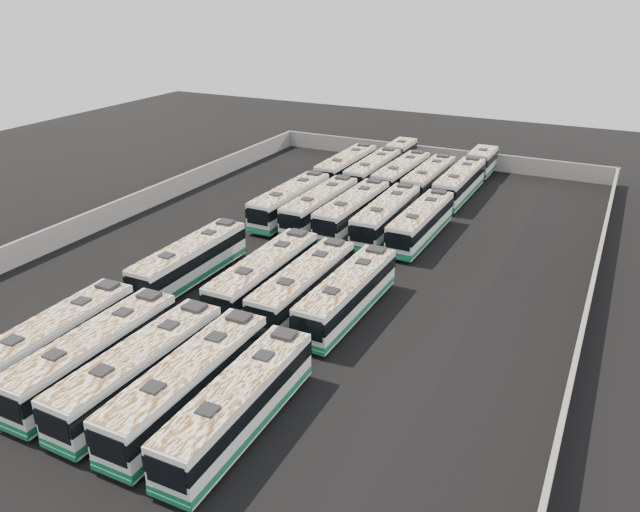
{
  "coord_description": "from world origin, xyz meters",
  "views": [
    {
      "loc": [
        22.73,
        -43.85,
        22.33
      ],
      "look_at": [
        1.65,
        -1.64,
        1.6
      ],
      "focal_mm": 35.0,
      "sensor_mm": 36.0,
      "label": 1
    }
  ],
  "objects_px": {
    "bus_midback_center": "(353,211)",
    "bus_back_far_left": "(347,167)",
    "bus_midback_left": "(320,206)",
    "bus_midback_right": "(386,216)",
    "bus_front_right": "(189,384)",
    "bus_back_far_right": "(467,176)",
    "bus_front_center": "(140,369)",
    "bus_back_right": "(429,179)",
    "bus_midfront_center": "(265,276)",
    "bus_front_far_left": "(53,341)",
    "bus_midback_far_right": "(421,223)",
    "bus_front_left": "(94,354)",
    "bus_midfront_far_left": "(190,261)",
    "bus_back_center": "(401,175)",
    "bus_midback_far_left": "(290,201)",
    "bus_front_far_right": "(239,404)",
    "bus_midfront_right": "(304,286)",
    "bus_back_left": "(383,165)",
    "bus_midfront_far_right": "(348,294)"
  },
  "relations": [
    {
      "from": "bus_midback_center",
      "to": "bus_back_far_left",
      "type": "xyz_separation_m",
      "value": [
        -6.98,
        14.0,
        0.01
      ]
    },
    {
      "from": "bus_midback_left",
      "to": "bus_midback_right",
      "type": "xyz_separation_m",
      "value": [
        7.02,
        0.16,
        0.01
      ]
    },
    {
      "from": "bus_front_right",
      "to": "bus_back_far_right",
      "type": "relative_size",
      "value": 0.65
    },
    {
      "from": "bus_front_center",
      "to": "bus_back_right",
      "type": "xyz_separation_m",
      "value": [
        3.39,
        44.32,
        -0.04
      ]
    },
    {
      "from": "bus_midfront_center",
      "to": "bus_midback_left",
      "type": "relative_size",
      "value": 1.03
    },
    {
      "from": "bus_front_far_left",
      "to": "bus_midback_far_right",
      "type": "bearing_deg",
      "value": 63.89
    },
    {
      "from": "bus_front_left",
      "to": "bus_midback_far_right",
      "type": "bearing_deg",
      "value": 70.73
    },
    {
      "from": "bus_midfront_far_left",
      "to": "bus_back_center",
      "type": "distance_m",
      "value": 31.55
    },
    {
      "from": "bus_midback_left",
      "to": "bus_midback_far_right",
      "type": "height_order",
      "value": "bus_midback_left"
    },
    {
      "from": "bus_midfront_center",
      "to": "bus_midback_center",
      "type": "height_order",
      "value": "bus_midfront_center"
    },
    {
      "from": "bus_front_far_left",
      "to": "bus_midback_center",
      "type": "relative_size",
      "value": 0.98
    },
    {
      "from": "bus_midfront_far_left",
      "to": "bus_midback_far_left",
      "type": "height_order",
      "value": "bus_midback_far_left"
    },
    {
      "from": "bus_front_far_right",
      "to": "bus_midfront_right",
      "type": "distance_m",
      "value": 14.47
    },
    {
      "from": "bus_front_center",
      "to": "bus_midfront_right",
      "type": "xyz_separation_m",
      "value": [
        3.4,
        13.84,
        -0.02
      ]
    },
    {
      "from": "bus_front_far_right",
      "to": "bus_midback_right",
      "type": "bearing_deg",
      "value": 95.51
    },
    {
      "from": "bus_midback_far_right",
      "to": "bus_back_far_left",
      "type": "xyz_separation_m",
      "value": [
        -13.99,
        14.09,
        0.07
      ]
    },
    {
      "from": "bus_front_center",
      "to": "bus_back_center",
      "type": "bearing_deg",
      "value": 91.02
    },
    {
      "from": "bus_front_far_left",
      "to": "bus_midback_right",
      "type": "xyz_separation_m",
      "value": [
        10.55,
        30.61,
        0.02
      ]
    },
    {
      "from": "bus_midback_center",
      "to": "bus_back_left",
      "type": "xyz_separation_m",
      "value": [
        -3.55,
        17.26,
        -0.06
      ]
    },
    {
      "from": "bus_midback_center",
      "to": "bus_front_left",
      "type": "bearing_deg",
      "value": -95.65
    },
    {
      "from": "bus_midback_far_left",
      "to": "bus_midfront_right",
      "type": "bearing_deg",
      "value": -57.25
    },
    {
      "from": "bus_front_far_left",
      "to": "bus_front_far_right",
      "type": "bearing_deg",
      "value": -2.16
    },
    {
      "from": "bus_midfront_center",
      "to": "bus_front_left",
      "type": "bearing_deg",
      "value": -104.46
    },
    {
      "from": "bus_midfront_far_left",
      "to": "bus_front_far_right",
      "type": "bearing_deg",
      "value": -45.03
    },
    {
      "from": "bus_midback_left",
      "to": "bus_midback_center",
      "type": "height_order",
      "value": "bus_midback_center"
    },
    {
      "from": "bus_back_center",
      "to": "bus_back_far_right",
      "type": "height_order",
      "value": "bus_back_far_right"
    },
    {
      "from": "bus_front_center",
      "to": "bus_back_center",
      "type": "height_order",
      "value": "bus_front_center"
    },
    {
      "from": "bus_midback_left",
      "to": "bus_back_center",
      "type": "height_order",
      "value": "bus_midback_left"
    },
    {
      "from": "bus_front_left",
      "to": "bus_midback_far_right",
      "type": "height_order",
      "value": "bus_front_left"
    },
    {
      "from": "bus_back_far_right",
      "to": "bus_midfront_right",
      "type": "bearing_deg",
      "value": -95.49
    },
    {
      "from": "bus_midfront_far_right",
      "to": "bus_midback_far_left",
      "type": "bearing_deg",
      "value": 131.14
    },
    {
      "from": "bus_midfront_far_right",
      "to": "bus_back_right",
      "type": "relative_size",
      "value": 1.0
    },
    {
      "from": "bus_front_left",
      "to": "bus_midfront_right",
      "type": "relative_size",
      "value": 1.01
    },
    {
      "from": "bus_back_far_left",
      "to": "bus_midback_left",
      "type": "bearing_deg",
      "value": -76.2
    },
    {
      "from": "bus_midfront_far_right",
      "to": "bus_front_center",
      "type": "bearing_deg",
      "value": -115.05
    },
    {
      "from": "bus_midback_left",
      "to": "bus_back_right",
      "type": "height_order",
      "value": "bus_midback_left"
    },
    {
      "from": "bus_front_right",
      "to": "bus_back_far_right",
      "type": "distance_m",
      "value": 47.76
    },
    {
      "from": "bus_front_far_left",
      "to": "bus_midfront_center",
      "type": "distance_m",
      "value": 15.61
    },
    {
      "from": "bus_midback_far_left",
      "to": "bus_front_far_left",
      "type": "bearing_deg",
      "value": -89.51
    },
    {
      "from": "bus_front_right",
      "to": "bus_midfront_far_left",
      "type": "relative_size",
      "value": 1.03
    },
    {
      "from": "bus_front_left",
      "to": "bus_back_center",
      "type": "relative_size",
      "value": 1.0
    },
    {
      "from": "bus_front_left",
      "to": "bus_front_center",
      "type": "relative_size",
      "value": 1.0
    },
    {
      "from": "bus_midfront_far_left",
      "to": "bus_midfront_right",
      "type": "distance_m",
      "value": 10.33
    },
    {
      "from": "bus_midback_far_left",
      "to": "bus_back_far_right",
      "type": "height_order",
      "value": "bus_midback_far_left"
    },
    {
      "from": "bus_front_right",
      "to": "bus_front_far_right",
      "type": "xyz_separation_m",
      "value": [
        3.48,
        -0.24,
        -0.06
      ]
    },
    {
      "from": "bus_midfront_far_left",
      "to": "bus_front_left",
      "type": "bearing_deg",
      "value": -76.14
    },
    {
      "from": "bus_back_left",
      "to": "bus_back_far_right",
      "type": "distance_m",
      "value": 10.56
    },
    {
      "from": "bus_back_left",
      "to": "bus_front_right",
      "type": "bearing_deg",
      "value": -82.03
    },
    {
      "from": "bus_back_left",
      "to": "bus_back_far_right",
      "type": "bearing_deg",
      "value": -1.28
    },
    {
      "from": "bus_front_far_right",
      "to": "bus_back_far_right",
      "type": "relative_size",
      "value": 0.63
    }
  ]
}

